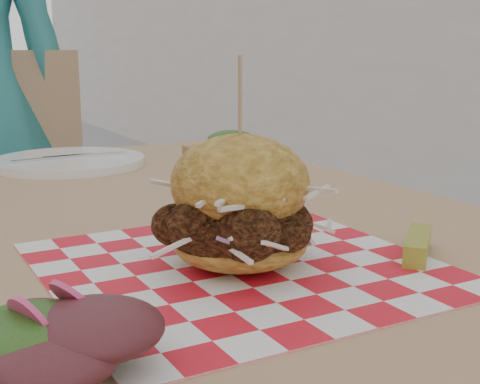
{
  "coord_description": "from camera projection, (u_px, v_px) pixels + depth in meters",
  "views": [
    {
      "loc": [
        -0.38,
        -0.86,
        0.96
      ],
      "look_at": [
        -0.09,
        -0.32,
        0.82
      ],
      "focal_mm": 50.0,
      "sensor_mm": 36.0,
      "label": 1
    }
  ],
  "objects": [
    {
      "name": "patio_table",
      "position": [
        160.0,
        276.0,
        0.86
      ],
      "size": [
        0.8,
        1.2,
        0.75
      ],
      "color": "tan",
      "rests_on": "ground"
    },
    {
      "name": "patio_chair",
      "position": [
        20.0,
        204.0,
        1.76
      ],
      "size": [
        0.48,
        0.49,
        0.95
      ],
      "rotation": [
        0.0,
        0.0,
        -0.15
      ],
      "color": "tan",
      "rests_on": "ground"
    },
    {
      "name": "paper_liner",
      "position": [
        240.0,
        266.0,
        0.65
      ],
      "size": [
        0.36,
        0.36,
        0.0
      ],
      "primitive_type": "cube",
      "color": "red",
      "rests_on": "patio_table"
    },
    {
      "name": "sandwich",
      "position": [
        240.0,
        210.0,
        0.64
      ],
      "size": [
        0.18,
        0.18,
        0.2
      ],
      "color": "gold",
      "rests_on": "paper_liner"
    },
    {
      "name": "pickle_spear",
      "position": [
        418.0,
        245.0,
        0.68
      ],
      "size": [
        0.08,
        0.08,
        0.02
      ],
      "primitive_type": "cube",
      "rotation": [
        0.0,
        0.0,
        0.74
      ],
      "color": "#A3A530",
      "rests_on": "paper_liner"
    },
    {
      "name": "side_salad",
      "position": [
        63.0,
        343.0,
        0.45
      ],
      "size": [
        0.14,
        0.14,
        0.05
      ],
      "color": "#3F1419",
      "rests_on": "patio_table"
    },
    {
      "name": "place_setting",
      "position": [
        69.0,
        161.0,
        1.2
      ],
      "size": [
        0.27,
        0.27,
        0.02
      ],
      "color": "white",
      "rests_on": "patio_table"
    },
    {
      "name": "kraft_tray",
      "position": [
        231.0,
        148.0,
        1.26
      ],
      "size": [
        0.15,
        0.12,
        0.06
      ],
      "color": "olive",
      "rests_on": "patio_table"
    }
  ]
}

